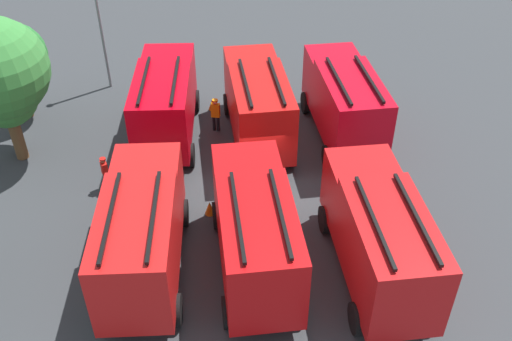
# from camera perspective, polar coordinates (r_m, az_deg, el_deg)

# --- Properties ---
(ground_plane) EXTENTS (52.00, 52.00, 0.00)m
(ground_plane) POSITION_cam_1_polar(r_m,az_deg,el_deg) (24.93, -0.00, -2.56)
(ground_plane) COLOR #2D3033
(fire_truck_0) EXTENTS (7.41, 3.36, 3.88)m
(fire_truck_0) POSITION_cam_1_polar(r_m,az_deg,el_deg) (20.52, 12.07, -6.12)
(fire_truck_0) COLOR #B41113
(fire_truck_0) RESTS_ON ground
(fire_truck_1) EXTENTS (7.45, 3.47, 3.88)m
(fire_truck_1) POSITION_cam_1_polar(r_m,az_deg,el_deg) (27.70, 8.72, 6.93)
(fire_truck_1) COLOR #B20716
(fire_truck_1) RESTS_ON ground
(fire_truck_2) EXTENTS (7.42, 3.39, 3.88)m
(fire_truck_2) POSITION_cam_1_polar(r_m,az_deg,el_deg) (20.26, -0.11, -5.76)
(fire_truck_2) COLOR #B50B0E
(fire_truck_2) RESTS_ON ground
(fire_truck_3) EXTENTS (7.44, 3.46, 3.88)m
(fire_truck_3) POSITION_cam_1_polar(r_m,az_deg,el_deg) (27.23, 0.15, 6.82)
(fire_truck_3) COLOR #B0110F
(fire_truck_3) RESTS_ON ground
(fire_truck_4) EXTENTS (7.28, 2.95, 3.88)m
(fire_truck_4) POSITION_cam_1_polar(r_m,az_deg,el_deg) (20.59, -11.25, -5.81)
(fire_truck_4) COLOR #B71413
(fire_truck_4) RESTS_ON ground
(fire_truck_5) EXTENTS (7.25, 2.87, 3.88)m
(fire_truck_5) POSITION_cam_1_polar(r_m,az_deg,el_deg) (27.70, -8.98, 6.90)
(fire_truck_5) COLOR #BB0310
(fire_truck_5) RESTS_ON ground
(firefighter_0) EXTENTS (0.48, 0.40, 1.62)m
(firefighter_0) POSITION_cam_1_polar(r_m,az_deg,el_deg) (25.64, -14.72, -0.13)
(firefighter_0) COLOR black
(firefighter_0) RESTS_ON ground
(firefighter_1) EXTENTS (0.48, 0.45, 1.67)m
(firefighter_1) POSITION_cam_1_polar(r_m,az_deg,el_deg) (22.11, 16.74, -7.65)
(firefighter_1) COLOR black
(firefighter_1) RESTS_ON ground
(firefighter_2) EXTENTS (0.27, 0.43, 1.68)m
(firefighter_2) POSITION_cam_1_polar(r_m,az_deg,el_deg) (33.78, 8.25, 10.52)
(firefighter_2) COLOR black
(firefighter_2) RESTS_ON ground
(firefighter_3) EXTENTS (0.31, 0.46, 1.77)m
(firefighter_3) POSITION_cam_1_polar(r_m,az_deg,el_deg) (28.62, -4.02, 5.67)
(firefighter_3) COLOR black
(firefighter_3) RESTS_ON ground
(firefighter_4) EXTENTS (0.48, 0.43, 1.79)m
(firefighter_4) POSITION_cam_1_polar(r_m,az_deg,el_deg) (32.17, 9.45, 9.10)
(firefighter_4) COLOR black
(firefighter_4) RESTS_ON ground
(tree_2) EXTENTS (2.96, 2.96, 4.59)m
(tree_2) POSITION_cam_1_polar(r_m,az_deg,el_deg) (28.21, -23.69, 6.82)
(tree_2) COLOR brown
(tree_2) RESTS_ON ground
(tree_3) EXTENTS (3.26, 3.26, 5.05)m
(tree_3) POSITION_cam_1_polar(r_m,az_deg,el_deg) (30.96, -22.90, 10.38)
(tree_3) COLOR brown
(tree_3) RESTS_ON ground
(traffic_cone_0) EXTENTS (0.46, 0.46, 0.66)m
(traffic_cone_0) POSITION_cam_1_polar(r_m,az_deg,el_deg) (30.71, -4.31, 6.59)
(traffic_cone_0) COLOR #F2600C
(traffic_cone_0) RESTS_ON ground
(traffic_cone_1) EXTENTS (0.43, 0.43, 0.62)m
(traffic_cone_1) POSITION_cam_1_polar(r_m,az_deg,el_deg) (23.96, -4.61, -3.70)
(traffic_cone_1) COLOR #F2600C
(traffic_cone_1) RESTS_ON ground
(lamppost) EXTENTS (0.36, 0.36, 7.28)m
(lamppost) POSITION_cam_1_polar(r_m,az_deg,el_deg) (32.19, -15.32, 14.64)
(lamppost) COLOR slate
(lamppost) RESTS_ON ground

